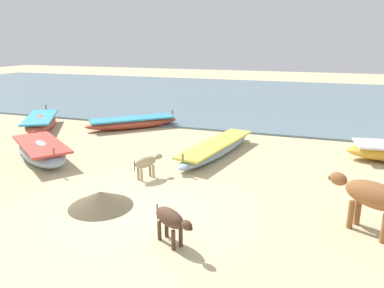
# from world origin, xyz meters

# --- Properties ---
(ground) EXTENTS (80.00, 80.00, 0.00)m
(ground) POSITION_xyz_m (0.00, 0.00, 0.00)
(ground) COLOR #CCB789
(sea_water) EXTENTS (60.00, 20.00, 0.08)m
(sea_water) POSITION_xyz_m (0.00, 17.81, 0.04)
(sea_water) COLOR slate
(sea_water) RESTS_ON ground
(fishing_boat_1) EXTENTS (1.74, 4.75, 0.62)m
(fishing_boat_1) POSITION_xyz_m (0.53, 4.66, 0.23)
(fishing_boat_1) COLOR #8CA5B7
(fishing_boat_1) RESTS_ON ground
(fishing_boat_3) EXTENTS (2.92, 3.73, 0.74)m
(fishing_boat_3) POSITION_xyz_m (-7.62, 5.82, 0.30)
(fishing_boat_3) COLOR #B74733
(fishing_boat_3) RESTS_ON ground
(fishing_boat_5) EXTENTS (3.40, 2.92, 0.77)m
(fishing_boat_5) POSITION_xyz_m (-4.57, 2.33, 0.31)
(fishing_boat_5) COLOR #8CA5B7
(fishing_boat_5) RESTS_ON ground
(fishing_boat_6) EXTENTS (3.62, 3.41, 0.66)m
(fishing_boat_6) POSITION_xyz_m (-3.91, 7.15, 0.25)
(fishing_boat_6) COLOR #B74733
(fishing_boat_6) RESTS_ON ground
(calf_near_dark) EXTENTS (0.99, 0.73, 0.69)m
(calf_near_dark) POSITION_xyz_m (1.18, -0.93, 0.50)
(calf_near_dark) COLOR #4C3323
(calf_near_dark) RESTS_ON ground
(calf_far_dun) EXTENTS (0.60, 0.92, 0.63)m
(calf_far_dun) POSITION_xyz_m (-0.72, 1.97, 0.45)
(calf_far_dun) COLOR tan
(calf_far_dun) RESTS_ON ground
(cow_second_adult_brown) EXTENTS (1.47, 1.20, 1.06)m
(cow_second_adult_brown) POSITION_xyz_m (4.68, 0.74, 0.76)
(cow_second_adult_brown) COLOR brown
(cow_second_adult_brown) RESTS_ON ground
(debris_pile_0) EXTENTS (1.82, 1.82, 0.37)m
(debris_pile_0) POSITION_xyz_m (-0.94, 0.01, 0.18)
(debris_pile_0) COLOR brown
(debris_pile_0) RESTS_ON ground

